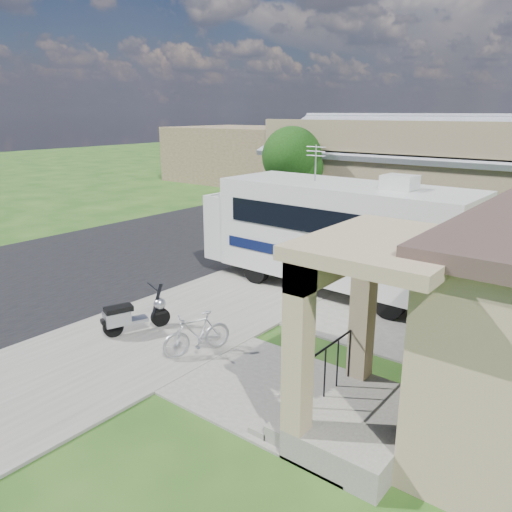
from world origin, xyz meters
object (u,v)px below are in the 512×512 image
Objects in this scene: scooter at (132,315)px; van at (358,182)px; garden_hose at (324,393)px; shrub at (466,306)px; motorhome at (335,231)px; pickup_truck at (303,201)px; bicycle at (197,336)px.

van reaches higher than scooter.
garden_hose is at bearing -70.41° from van.
shrub is 1.64× the size of scooter.
garden_hose is at bearing 25.64° from scooter.
motorhome is at bearing -71.38° from van.
garden_hose is (9.36, -13.61, -0.74)m from pickup_truck.
pickup_truck is at bearing 127.55° from scooter.
motorhome is at bearing 90.24° from scooter.
motorhome reaches higher than shrub.
van is at bearing 115.75° from motorhome.
motorhome is at bearing 121.49° from pickup_truck.
bicycle is at bearing -174.52° from garden_hose.
motorhome is 5.17m from shrub.
garden_hose is at bearing -120.42° from shrub.
garden_hose is at bearing 27.67° from bicycle.
bicycle is (-0.13, -5.59, -1.32)m from motorhome.
shrub is 3.43m from garden_hose.
shrub is at bearing -63.41° from van.
shrub is at bearing -28.61° from motorhome.
van is (-0.71, 7.39, 0.11)m from pickup_truck.
pickup_truck is (-4.40, 14.08, 0.33)m from scooter.
shrub reaches higher than scooter.
shrub is 7.37m from scooter.
scooter is 1.04× the size of bicycle.
shrub reaches higher than garden_hose.
scooter is at bearing -152.43° from bicycle.
van is (-7.07, 21.29, 0.46)m from bicycle.
pickup_truck reaches higher than bicycle.
bicycle is at bearing 25.58° from scooter.
pickup_truck is at bearing 135.30° from shrub.
garden_hose is (4.96, 0.47, -0.41)m from scooter.
bicycle is at bearing -77.65° from van.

